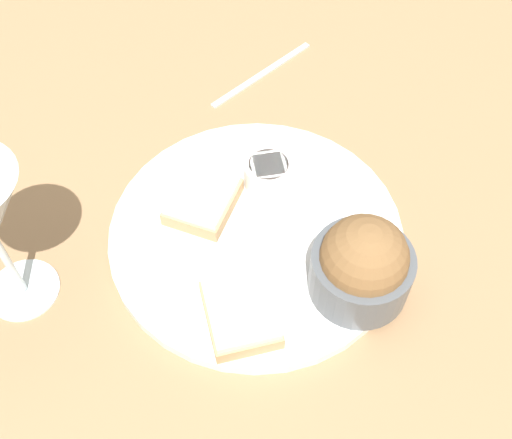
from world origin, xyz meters
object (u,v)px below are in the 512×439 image
at_px(salad_bowl, 362,265).
at_px(cheese_toast_near, 203,200).
at_px(cheese_toast_far, 241,313).
at_px(fork, 262,73).
at_px(sauce_ramekin, 266,172).

bearing_deg(salad_bowl, cheese_toast_near, 69.94).
relative_size(cheese_toast_far, fork, 0.69).
xyz_separation_m(salad_bowl, fork, (0.31, 0.16, -0.05)).
relative_size(salad_bowl, fork, 0.68).
distance_m(cheese_toast_far, fork, 0.37).
height_order(sauce_ramekin, fork, sauce_ramekin).
distance_m(sauce_ramekin, cheese_toast_near, 0.08).
relative_size(sauce_ramekin, cheese_toast_far, 0.53).
height_order(cheese_toast_near, fork, cheese_toast_near).
height_order(salad_bowl, sauce_ramekin, salad_bowl).
relative_size(sauce_ramekin, cheese_toast_near, 0.62).
distance_m(salad_bowl, fork, 0.35).
bearing_deg(fork, cheese_toast_near, 175.82).
xyz_separation_m(salad_bowl, sauce_ramekin, (0.11, 0.12, -0.02)).
xyz_separation_m(cheese_toast_near, fork, (0.24, -0.02, -0.02)).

